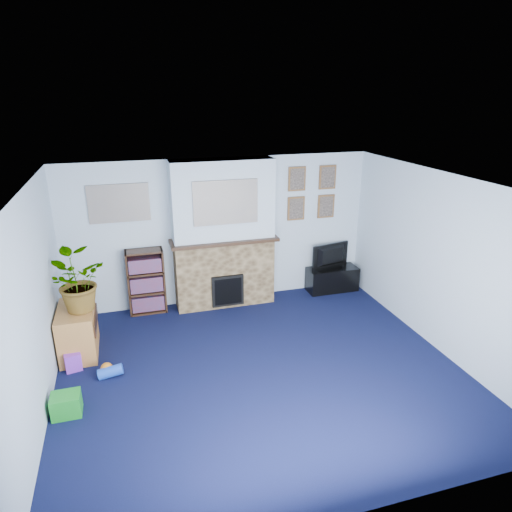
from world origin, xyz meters
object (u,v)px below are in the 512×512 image
object	(u,v)px
television	(333,256)
sideboard	(78,329)
bookshelf	(146,283)
tv_stand	(332,278)

from	to	relation	value
television	sideboard	size ratio (longest dim) A/B	0.88
bookshelf	sideboard	distance (m)	1.40
tv_stand	sideboard	bearing A→B (deg)	-167.70
bookshelf	sideboard	world-z (taller)	bookshelf
bookshelf	tv_stand	bearing A→B (deg)	-1.37
bookshelf	television	bearing A→B (deg)	-1.01
television	sideboard	world-z (taller)	television
television	bookshelf	world-z (taller)	bookshelf
bookshelf	sideboard	size ratio (longest dim) A/B	1.26
tv_stand	bookshelf	world-z (taller)	bookshelf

